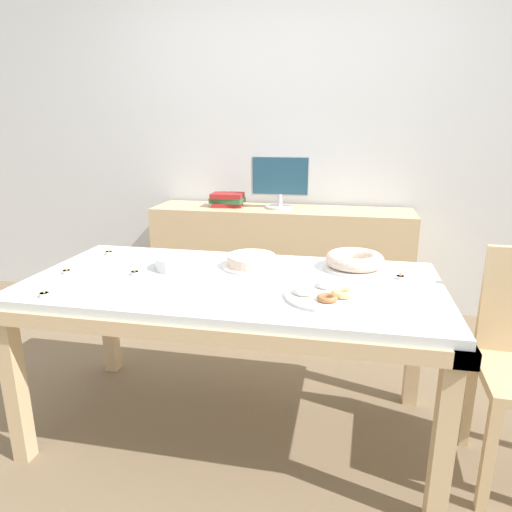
{
  "coord_description": "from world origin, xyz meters",
  "views": [
    {
      "loc": [
        0.48,
        -1.84,
        1.4
      ],
      "look_at": [
        0.07,
        0.18,
        0.81
      ],
      "focal_mm": 32.0,
      "sensor_mm": 36.0,
      "label": 1
    }
  ],
  "objects_px": {
    "computer_monitor": "(280,182)",
    "tealight_near_front": "(109,253)",
    "tealight_near_cakes": "(44,294)",
    "tealight_centre": "(400,277)",
    "cake_golden_bundt": "(355,261)",
    "pastry_platter": "(326,295)",
    "cake_chocolate_round": "(251,261)",
    "book_stack": "(227,200)",
    "plate_stack": "(178,262)",
    "tealight_right_edge": "(135,273)",
    "tealight_left_edge": "(67,271)"
  },
  "relations": [
    {
      "from": "computer_monitor",
      "to": "tealight_near_front",
      "type": "height_order",
      "value": "computer_monitor"
    },
    {
      "from": "tealight_near_cakes",
      "to": "tealight_centre",
      "type": "height_order",
      "value": "same"
    },
    {
      "from": "cake_golden_bundt",
      "to": "pastry_platter",
      "type": "xyz_separation_m",
      "value": [
        -0.11,
        -0.41,
        -0.03
      ]
    },
    {
      "from": "cake_chocolate_round",
      "to": "tealight_centre",
      "type": "relative_size",
      "value": 6.93
    },
    {
      "from": "tealight_centre",
      "to": "pastry_platter",
      "type": "bearing_deg",
      "value": -136.09
    },
    {
      "from": "cake_golden_bundt",
      "to": "pastry_platter",
      "type": "bearing_deg",
      "value": -104.83
    },
    {
      "from": "pastry_platter",
      "to": "tealight_near_cakes",
      "type": "bearing_deg",
      "value": -169.22
    },
    {
      "from": "computer_monitor",
      "to": "book_stack",
      "type": "relative_size",
      "value": 1.7
    },
    {
      "from": "pastry_platter",
      "to": "plate_stack",
      "type": "distance_m",
      "value": 0.75
    },
    {
      "from": "tealight_near_cakes",
      "to": "tealight_right_edge",
      "type": "bearing_deg",
      "value": 55.63
    },
    {
      "from": "tealight_near_front",
      "to": "tealight_left_edge",
      "type": "bearing_deg",
      "value": -94.03
    },
    {
      "from": "tealight_near_cakes",
      "to": "tealight_near_front",
      "type": "relative_size",
      "value": 1.0
    },
    {
      "from": "pastry_platter",
      "to": "book_stack",
      "type": "bearing_deg",
      "value": 117.46
    },
    {
      "from": "computer_monitor",
      "to": "tealight_right_edge",
      "type": "relative_size",
      "value": 10.6
    },
    {
      "from": "tealight_left_edge",
      "to": "tealight_centre",
      "type": "distance_m",
      "value": 1.5
    },
    {
      "from": "cake_chocolate_round",
      "to": "tealight_near_front",
      "type": "distance_m",
      "value": 0.79
    },
    {
      "from": "tealight_near_front",
      "to": "tealight_right_edge",
      "type": "bearing_deg",
      "value": -45.5
    },
    {
      "from": "plate_stack",
      "to": "tealight_left_edge",
      "type": "relative_size",
      "value": 5.25
    },
    {
      "from": "computer_monitor",
      "to": "tealight_near_front",
      "type": "bearing_deg",
      "value": -122.18
    },
    {
      "from": "book_stack",
      "to": "tealight_left_edge",
      "type": "distance_m",
      "value": 1.55
    },
    {
      "from": "cake_chocolate_round",
      "to": "pastry_platter",
      "type": "relative_size",
      "value": 0.85
    },
    {
      "from": "plate_stack",
      "to": "tealight_near_front",
      "type": "relative_size",
      "value": 5.25
    },
    {
      "from": "plate_stack",
      "to": "tealight_right_edge",
      "type": "distance_m",
      "value": 0.21
    },
    {
      "from": "cake_golden_bundt",
      "to": "tealight_centre",
      "type": "relative_size",
      "value": 7.35
    },
    {
      "from": "book_stack",
      "to": "cake_golden_bundt",
      "type": "xyz_separation_m",
      "value": [
        0.93,
        -1.16,
        -0.09
      ]
    },
    {
      "from": "cake_chocolate_round",
      "to": "tealight_near_cakes",
      "type": "bearing_deg",
      "value": -142.79
    },
    {
      "from": "tealight_near_cakes",
      "to": "tealight_near_front",
      "type": "bearing_deg",
      "value": 95.89
    },
    {
      "from": "pastry_platter",
      "to": "tealight_left_edge",
      "type": "height_order",
      "value": "pastry_platter"
    },
    {
      "from": "tealight_near_cakes",
      "to": "computer_monitor",
      "type": "bearing_deg",
      "value": 69.52
    },
    {
      "from": "pastry_platter",
      "to": "tealight_left_edge",
      "type": "xyz_separation_m",
      "value": [
        -1.18,
        0.08,
        -0.0
      ]
    },
    {
      "from": "computer_monitor",
      "to": "tealight_left_edge",
      "type": "relative_size",
      "value": 10.6
    },
    {
      "from": "computer_monitor",
      "to": "book_stack",
      "type": "xyz_separation_m",
      "value": [
        -0.4,
        0.0,
        -0.14
      ]
    },
    {
      "from": "book_stack",
      "to": "tealight_centre",
      "type": "distance_m",
      "value": 1.71
    },
    {
      "from": "cake_chocolate_round",
      "to": "plate_stack",
      "type": "xyz_separation_m",
      "value": [
        -0.34,
        -0.09,
        0.0
      ]
    },
    {
      "from": "cake_chocolate_round",
      "to": "book_stack",
      "type": "bearing_deg",
      "value": 109.91
    },
    {
      "from": "cake_golden_bundt",
      "to": "book_stack",
      "type": "bearing_deg",
      "value": 128.65
    },
    {
      "from": "book_stack",
      "to": "tealight_centre",
      "type": "xyz_separation_m",
      "value": [
        1.13,
        -1.28,
        -0.12
      ]
    },
    {
      "from": "computer_monitor",
      "to": "tealight_centre",
      "type": "distance_m",
      "value": 1.49
    },
    {
      "from": "cake_chocolate_round",
      "to": "tealight_right_edge",
      "type": "relative_size",
      "value": 6.93
    },
    {
      "from": "computer_monitor",
      "to": "tealight_centre",
      "type": "height_order",
      "value": "computer_monitor"
    },
    {
      "from": "plate_stack",
      "to": "tealight_centre",
      "type": "bearing_deg",
      "value": 2.53
    },
    {
      "from": "computer_monitor",
      "to": "cake_chocolate_round",
      "type": "distance_m",
      "value": 1.26
    },
    {
      "from": "computer_monitor",
      "to": "pastry_platter",
      "type": "distance_m",
      "value": 1.65
    },
    {
      "from": "pastry_platter",
      "to": "tealight_right_edge",
      "type": "height_order",
      "value": "pastry_platter"
    },
    {
      "from": "book_stack",
      "to": "tealight_left_edge",
      "type": "height_order",
      "value": "book_stack"
    },
    {
      "from": "cake_chocolate_round",
      "to": "pastry_platter",
      "type": "xyz_separation_m",
      "value": [
        0.37,
        -0.34,
        -0.02
      ]
    },
    {
      "from": "cake_golden_bundt",
      "to": "tealight_centre",
      "type": "xyz_separation_m",
      "value": [
        0.2,
        -0.12,
        -0.03
      ]
    },
    {
      "from": "book_stack",
      "to": "tealight_near_front",
      "type": "relative_size",
      "value": 6.23
    },
    {
      "from": "computer_monitor",
      "to": "book_stack",
      "type": "distance_m",
      "value": 0.42
    },
    {
      "from": "book_stack",
      "to": "tealight_left_edge",
      "type": "relative_size",
      "value": 6.23
    }
  ]
}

